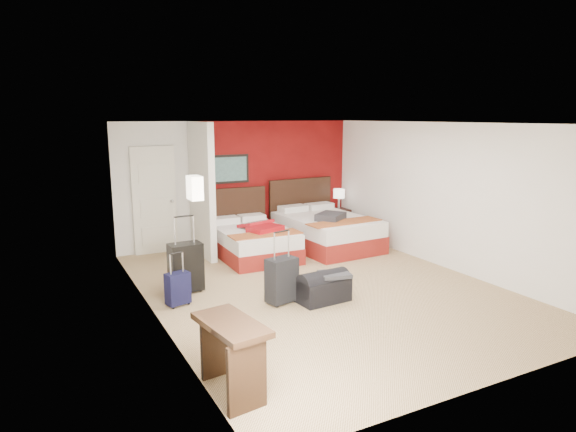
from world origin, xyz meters
TOP-DOWN VIEW (x-y plane):
  - ground at (0.00, 0.00)m, footprint 6.50×6.50m
  - room_walls at (-1.40, 1.42)m, footprint 5.02×6.52m
  - red_accent_panel at (0.75, 3.23)m, footprint 3.50×0.04m
  - partition_wall at (-1.00, 2.61)m, footprint 0.12×1.20m
  - entry_door at (-1.75, 3.20)m, footprint 0.82×0.06m
  - bed_left at (-0.21, 2.06)m, footprint 1.31×1.83m
  - bed_right at (1.38, 2.04)m, footprint 1.57×2.16m
  - red_suitcase_open at (-0.11, 1.96)m, footprint 0.82×0.97m
  - jacket_bundle at (1.28, 1.74)m, footprint 0.71×0.68m
  - nightstand at (2.21, 2.87)m, footprint 0.42×0.42m
  - table_lamp at (2.21, 2.87)m, footprint 0.32×0.32m
  - suitcase_black at (-1.87, 0.77)m, footprint 0.49×0.32m
  - suitcase_charcoal at (-0.81, -0.31)m, footprint 0.47×0.35m
  - suitcase_navy at (-2.14, 0.28)m, footprint 0.36×0.27m
  - duffel_bag at (-0.25, -0.53)m, footprint 0.76×0.44m
  - jacket_draped at (-0.10, -0.58)m, footprint 0.48×0.44m
  - desk at (-2.29, -2.19)m, footprint 0.55×0.91m

SIDE VIEW (x-z plane):
  - ground at x=0.00m, z-range 0.00..0.00m
  - duffel_bag at x=-0.25m, z-range 0.00..0.37m
  - suitcase_navy at x=-2.14m, z-range 0.00..0.44m
  - bed_left at x=-0.21m, z-range 0.00..0.54m
  - nightstand at x=2.21m, z-range 0.00..0.58m
  - suitcase_charcoal at x=-0.81m, z-range 0.00..0.62m
  - bed_right at x=1.38m, z-range 0.00..0.63m
  - desk at x=-2.29m, z-range 0.00..0.72m
  - suitcase_black at x=-1.87m, z-range 0.00..0.72m
  - jacket_draped at x=-0.10m, z-range 0.37..0.43m
  - red_suitcase_open at x=-0.11m, z-range 0.54..0.64m
  - jacket_bundle at x=1.28m, z-range 0.63..0.76m
  - table_lamp at x=2.21m, z-range 0.58..1.02m
  - entry_door at x=-1.75m, z-range 0.00..2.05m
  - red_accent_panel at x=0.75m, z-range 0.00..2.50m
  - partition_wall at x=-1.00m, z-range 0.00..2.50m
  - room_walls at x=-1.40m, z-range 0.01..2.51m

